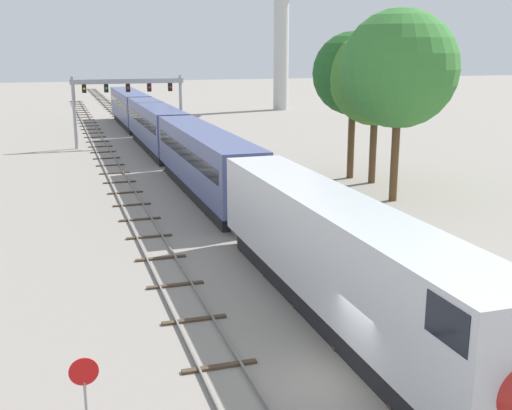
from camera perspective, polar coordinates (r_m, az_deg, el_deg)
ground_plane at (r=21.65m, az=7.45°, el=-15.35°), size 400.00×400.00×0.00m
track_main at (r=78.39m, az=-10.11°, el=6.01°), size 2.60×200.00×0.16m
track_near at (r=58.15m, az=-12.76°, el=3.18°), size 2.60×160.00×0.16m
passenger_train at (r=57.63m, az=-7.34°, el=5.87°), size 3.04×90.90×4.80m
signal_gantry at (r=71.13m, az=-11.39°, el=9.70°), size 12.10×0.49×7.68m
stop_sign at (r=17.64m, az=-15.08°, el=-16.03°), size 0.76×0.08×2.88m
trackside_tree_left at (r=52.70m, az=8.75°, el=11.57°), size 6.67×6.67×11.91m
trackside_tree_mid at (r=50.99m, az=10.74°, el=11.14°), size 7.42×7.42×12.03m
trackside_tree_right at (r=45.02m, az=12.76°, el=11.83°), size 8.05×8.05×13.22m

